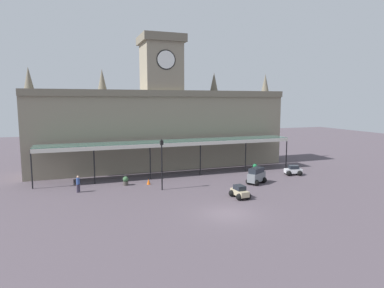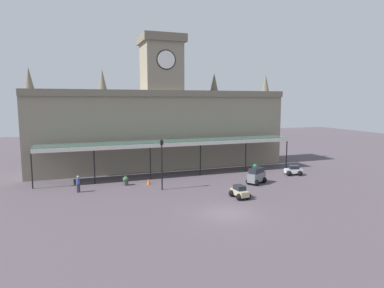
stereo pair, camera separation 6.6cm
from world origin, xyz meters
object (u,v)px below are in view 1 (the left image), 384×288
at_px(car_white_sedan, 293,171).
at_px(traffic_cone, 149,182).
at_px(victorian_lamppost, 162,159).
at_px(car_grey_van, 256,176).
at_px(car_beige_sedan, 240,193).
at_px(pedestrian_crossing_forecourt, 78,183).
at_px(planter_near_kerb, 255,167).
at_px(planter_by_canopy, 126,181).

height_order(car_white_sedan, traffic_cone, car_white_sedan).
distance_m(victorian_lamppost, traffic_cone, 4.03).
bearing_deg(car_grey_van, victorian_lamppost, 174.31).
xyz_separation_m(car_grey_van, victorian_lamppost, (-10.38, 1.03, 2.41)).
bearing_deg(car_white_sedan, victorian_lamppost, -176.12).
distance_m(car_beige_sedan, pedestrian_crossing_forecourt, 15.87).
xyz_separation_m(pedestrian_crossing_forecourt, planter_near_kerb, (21.66, 2.83, -0.42)).
relative_size(car_beige_sedan, traffic_cone, 3.39).
bearing_deg(traffic_cone, car_grey_van, -18.31).
bearing_deg(car_beige_sedan, pedestrian_crossing_forecourt, 153.07).
bearing_deg(victorian_lamppost, pedestrian_crossing_forecourt, 166.43).
xyz_separation_m(car_beige_sedan, planter_near_kerb, (7.52, 10.01, -0.01)).
bearing_deg(traffic_cone, car_beige_sedan, -48.93).
height_order(car_beige_sedan, victorian_lamppost, victorian_lamppost).
relative_size(pedestrian_crossing_forecourt, planter_by_canopy, 1.74).
relative_size(car_beige_sedan, planter_near_kerb, 2.18).
relative_size(traffic_cone, planter_near_kerb, 0.65).
bearing_deg(car_beige_sedan, car_white_sedan, 30.72).
distance_m(pedestrian_crossing_forecourt, planter_near_kerb, 21.85).
distance_m(traffic_cone, planter_near_kerb, 14.56).
relative_size(car_white_sedan, pedestrian_crossing_forecourt, 1.33).
bearing_deg(car_beige_sedan, planter_near_kerb, 53.10).
bearing_deg(car_beige_sedan, victorian_lamppost, 139.27).
height_order(car_grey_van, victorian_lamppost, victorian_lamppost).
bearing_deg(car_grey_van, car_white_sedan, 18.64).
bearing_deg(car_white_sedan, pedestrian_crossing_forecourt, 178.15).
xyz_separation_m(car_white_sedan, pedestrian_crossing_forecourt, (-24.88, 0.80, 0.41)).
bearing_deg(traffic_cone, car_white_sedan, -4.96).
distance_m(pedestrian_crossing_forecourt, victorian_lamppost, 8.60).
bearing_deg(pedestrian_crossing_forecourt, car_white_sedan, -1.85).
height_order(victorian_lamppost, planter_near_kerb, victorian_lamppost).
xyz_separation_m(car_white_sedan, victorian_lamppost, (-16.82, -1.14, 2.71)).
height_order(pedestrian_crossing_forecourt, victorian_lamppost, victorian_lamppost).
bearing_deg(pedestrian_crossing_forecourt, planter_near_kerb, 7.44).
height_order(traffic_cone, planter_near_kerb, planter_near_kerb).
distance_m(pedestrian_crossing_forecourt, planter_by_canopy, 5.01).
xyz_separation_m(car_beige_sedan, planter_by_canopy, (-9.29, 8.39, -0.01)).
height_order(car_grey_van, planter_by_canopy, car_grey_van).
xyz_separation_m(car_white_sedan, traffic_cone, (-17.63, 1.53, -0.19)).
distance_m(car_beige_sedan, traffic_cone, 10.49).
relative_size(victorian_lamppost, traffic_cone, 8.41).
xyz_separation_m(car_beige_sedan, traffic_cone, (-6.89, 7.91, -0.19)).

